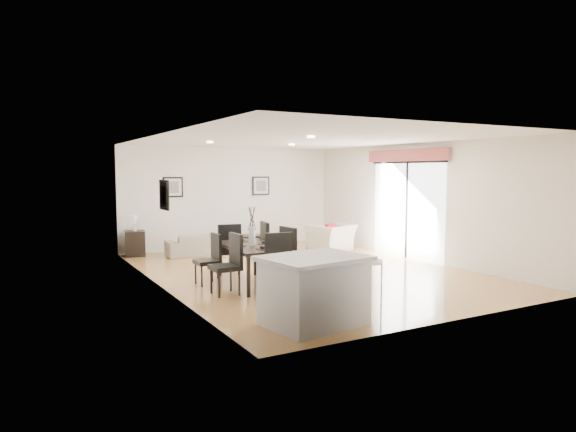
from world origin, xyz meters
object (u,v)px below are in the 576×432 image
dining_chair_head (281,262)px  side_table (135,243)px  dining_table (252,249)px  dining_chair_wfar (211,256)px  armchair (331,238)px  dining_chair_efar (271,246)px  dining_chair_enear (293,253)px  coffee_table (247,242)px  kitchen_island (314,290)px  dining_chair_wnear (230,260)px  dining_chair_foot (229,246)px  sofa (205,244)px  bar_stool (369,268)px

dining_chair_head → side_table: (-1.16, 5.36, -0.28)m
dining_table → dining_chair_wfar: bearing=148.6°
armchair → dining_chair_efar: dining_chair_efar is taller
dining_chair_wfar → dining_chair_enear: 1.51m
armchair → dining_table: 4.41m
dining_chair_head → side_table: dining_chair_head is taller
armchair → dining_table: dining_table is taller
dining_chair_efar → coffee_table: dining_chair_efar is taller
dining_chair_enear → coffee_table: size_ratio=1.19×
coffee_table → kitchen_island: (-2.04, -6.66, 0.29)m
kitchen_island → armchair: bearing=46.2°
dining_chair_wnear → dining_chair_foot: (0.60, 1.51, 0.00)m
dining_chair_foot → kitchen_island: (-0.28, -3.68, -0.10)m
coffee_table → side_table: bearing=-170.6°
sofa → dining_chair_head: (-0.38, -4.68, 0.32)m
dining_table → bar_stool: (0.63, -2.60, 0.04)m
dining_chair_wnear → coffee_table: dining_chair_wnear is taller
dining_chair_foot → sofa: bearing=-89.0°
dining_chair_wfar → kitchen_island: kitchen_island is taller
sofa → armchair: (3.11, -0.94, 0.07)m
coffee_table → dining_chair_foot: bearing=-106.8°
side_table → kitchen_island: (0.85, -6.88, 0.17)m
armchair → dining_chair_wfar: (-4.12, -2.23, 0.18)m
armchair → bar_stool: bar_stool is taller
armchair → coffee_table: (-1.75, 1.39, -0.16)m
dining_chair_enear → dining_chair_foot: 1.65m
dining_chair_wfar → dining_chair_head: (0.63, -1.51, 0.07)m
dining_table → dining_chair_wfar: (-0.62, 0.44, -0.14)m
dining_chair_foot → kitchen_island: bearing=95.8°
dining_chair_wfar → dining_chair_head: bearing=21.9°
dining_chair_enear → coffee_table: dining_chair_enear is taller
sofa → dining_table: (-0.39, -3.61, 0.39)m
bar_stool → dining_table: bearing=103.5°
dining_chair_efar → side_table: size_ratio=1.77×
dining_chair_wnear → side_table: size_ratio=1.66×
dining_chair_wfar → sofa: bearing=161.4°
dining_chair_foot → dining_chair_wnear: bearing=78.7°
dining_chair_enear → dining_chair_efar: (0.00, 0.90, 0.01)m
dining_chair_wnear → side_table: dining_chair_wnear is taller
dining_chair_head → coffee_table: (1.73, 5.14, -0.41)m
side_table → dining_chair_efar: bearing=-65.4°
dining_table → dining_chair_head: dining_chair_head is taller
dining_chair_wfar → dining_chair_enear: bearing=53.4°
armchair → dining_chair_enear: size_ratio=0.97×
dining_chair_foot → bar_stool: dining_chair_foot is taller
kitchen_island → dining_chair_wnear: bearing=90.3°
dining_chair_wnear → side_table: (-0.53, 4.72, -0.26)m
dining_chair_enear → dining_chair_head: (-0.59, -0.63, -0.01)m
dining_chair_wfar → dining_chair_head: dining_chair_head is taller
sofa → dining_chair_efar: dining_chair_efar is taller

